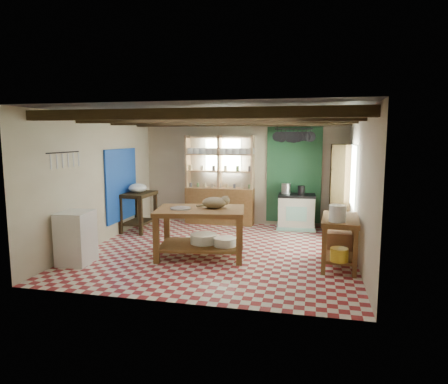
% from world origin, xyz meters
% --- Properties ---
extents(floor, '(5.00, 5.00, 0.02)m').
position_xyz_m(floor, '(0.00, 0.00, -0.01)').
color(floor, maroon).
rests_on(floor, ground).
extents(ceiling, '(5.00, 5.00, 0.02)m').
position_xyz_m(ceiling, '(0.00, 0.00, 2.60)').
color(ceiling, '#404044').
rests_on(ceiling, wall_back).
extents(wall_back, '(5.00, 0.04, 2.60)m').
position_xyz_m(wall_back, '(0.00, 2.50, 1.30)').
color(wall_back, beige).
rests_on(wall_back, floor).
extents(wall_front, '(5.00, 0.04, 2.60)m').
position_xyz_m(wall_front, '(0.00, -2.50, 1.30)').
color(wall_front, beige).
rests_on(wall_front, floor).
extents(wall_left, '(0.04, 5.00, 2.60)m').
position_xyz_m(wall_left, '(-2.50, 0.00, 1.30)').
color(wall_left, beige).
rests_on(wall_left, floor).
extents(wall_right, '(0.04, 5.00, 2.60)m').
position_xyz_m(wall_right, '(2.50, 0.00, 1.30)').
color(wall_right, beige).
rests_on(wall_right, floor).
extents(ceiling_beams, '(5.00, 3.80, 0.15)m').
position_xyz_m(ceiling_beams, '(0.00, 0.00, 2.48)').
color(ceiling_beams, '#302210').
rests_on(ceiling_beams, ceiling).
extents(blue_wall_patch, '(0.04, 1.40, 1.60)m').
position_xyz_m(blue_wall_patch, '(-2.47, 0.90, 1.10)').
color(blue_wall_patch, '#1643A9').
rests_on(blue_wall_patch, wall_left).
extents(green_wall_patch, '(1.30, 0.04, 2.30)m').
position_xyz_m(green_wall_patch, '(1.25, 2.47, 1.25)').
color(green_wall_patch, '#215430').
rests_on(green_wall_patch, wall_back).
extents(window_back, '(0.90, 0.02, 0.80)m').
position_xyz_m(window_back, '(-0.50, 2.48, 1.70)').
color(window_back, '#B4C8B1').
rests_on(window_back, wall_back).
extents(window_right, '(0.02, 1.30, 1.20)m').
position_xyz_m(window_right, '(2.48, 1.00, 1.40)').
color(window_right, '#B4C8B1').
rests_on(window_right, wall_right).
extents(utensil_rail, '(0.06, 0.90, 0.28)m').
position_xyz_m(utensil_rail, '(-2.44, -1.20, 1.78)').
color(utensil_rail, black).
rests_on(utensil_rail, wall_left).
extents(pot_rack, '(0.86, 0.12, 0.36)m').
position_xyz_m(pot_rack, '(1.25, 2.05, 2.18)').
color(pot_rack, black).
rests_on(pot_rack, ceiling).
extents(shelving_unit, '(1.70, 0.34, 2.20)m').
position_xyz_m(shelving_unit, '(-0.55, 2.31, 1.10)').
color(shelving_unit, tan).
rests_on(shelving_unit, floor).
extents(tall_rack, '(0.40, 0.86, 2.00)m').
position_xyz_m(tall_rack, '(2.28, 1.80, 1.00)').
color(tall_rack, '#302210').
rests_on(tall_rack, floor).
extents(work_table, '(1.71, 1.28, 0.88)m').
position_xyz_m(work_table, '(-0.25, -0.44, 0.44)').
color(work_table, brown).
rests_on(work_table, floor).
extents(stove, '(0.88, 0.61, 0.83)m').
position_xyz_m(stove, '(1.34, 2.15, 0.42)').
color(stove, beige).
rests_on(stove, floor).
extents(prep_table, '(0.64, 0.91, 0.90)m').
position_xyz_m(prep_table, '(-2.20, 1.16, 0.45)').
color(prep_table, '#302210').
rests_on(prep_table, floor).
extents(white_cabinet, '(0.54, 0.64, 0.90)m').
position_xyz_m(white_cabinet, '(-2.22, -1.29, 0.45)').
color(white_cabinet, white).
rests_on(white_cabinet, floor).
extents(right_counter, '(0.64, 1.19, 0.83)m').
position_xyz_m(right_counter, '(2.18, -0.44, 0.42)').
color(right_counter, brown).
rests_on(right_counter, floor).
extents(cat, '(0.54, 0.47, 0.20)m').
position_xyz_m(cat, '(-0.01, -0.35, 0.99)').
color(cat, '#8A7450').
rests_on(cat, work_table).
extents(steel_tray, '(0.43, 0.43, 0.02)m').
position_xyz_m(steel_tray, '(-0.58, -0.55, 0.89)').
color(steel_tray, '#B0B0B8').
rests_on(steel_tray, work_table).
extents(basin_large, '(0.56, 0.56, 0.17)m').
position_xyz_m(basin_large, '(-0.20, -0.39, 0.32)').
color(basin_large, white).
rests_on(basin_large, work_table).
extents(basin_small, '(0.47, 0.47, 0.14)m').
position_xyz_m(basin_small, '(0.21, -0.47, 0.31)').
color(basin_small, white).
rests_on(basin_small, work_table).
extents(kettle_left, '(0.23, 0.23, 0.25)m').
position_xyz_m(kettle_left, '(1.10, 2.14, 0.96)').
color(kettle_left, '#B0B0B8').
rests_on(kettle_left, stove).
extents(kettle_right, '(0.17, 0.17, 0.20)m').
position_xyz_m(kettle_right, '(1.44, 2.15, 0.93)').
color(kettle_right, black).
rests_on(kettle_right, stove).
extents(enamel_bowl, '(0.43, 0.43, 0.21)m').
position_xyz_m(enamel_bowl, '(-2.20, 1.16, 1.00)').
color(enamel_bowl, white).
rests_on(enamel_bowl, prep_table).
extents(white_bucket, '(0.28, 0.28, 0.26)m').
position_xyz_m(white_bucket, '(2.11, -0.79, 0.96)').
color(white_bucket, white).
rests_on(white_bucket, right_counter).
extents(wicker_basket, '(0.43, 0.36, 0.29)m').
position_xyz_m(wicker_basket, '(2.20, -0.14, 0.37)').
color(wicker_basket, brown).
rests_on(wicker_basket, right_counter).
extents(yellow_tub, '(0.30, 0.30, 0.21)m').
position_xyz_m(yellow_tub, '(2.16, -0.89, 0.32)').
color(yellow_tub, gold).
rests_on(yellow_tub, right_counter).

